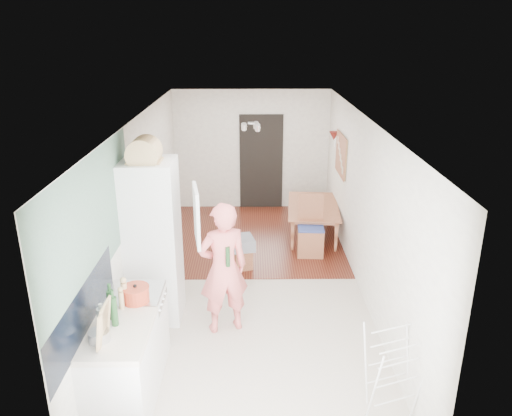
{
  "coord_description": "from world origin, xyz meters",
  "views": [
    {
      "loc": [
        0.0,
        -6.65,
        3.68
      ],
      "look_at": [
        0.06,
        0.2,
        1.18
      ],
      "focal_mm": 35.0,
      "sensor_mm": 36.0,
      "label": 1
    }
  ],
  "objects_px": {
    "dining_chair": "(311,227)",
    "stool": "(242,258)",
    "person": "(223,257)",
    "dining_table": "(314,222)",
    "drying_rack": "(392,375)"
  },
  "relations": [
    {
      "from": "dining_chair",
      "to": "drying_rack",
      "type": "bearing_deg",
      "value": -80.82
    },
    {
      "from": "dining_table",
      "to": "dining_chair",
      "type": "distance_m",
      "value": 0.92
    },
    {
      "from": "dining_table",
      "to": "drying_rack",
      "type": "height_order",
      "value": "drying_rack"
    },
    {
      "from": "person",
      "to": "stool",
      "type": "height_order",
      "value": "person"
    },
    {
      "from": "dining_table",
      "to": "drying_rack",
      "type": "distance_m",
      "value": 4.57
    },
    {
      "from": "person",
      "to": "dining_table",
      "type": "xyz_separation_m",
      "value": [
        1.52,
        3.07,
        -0.77
      ]
    },
    {
      "from": "dining_chair",
      "to": "stool",
      "type": "height_order",
      "value": "dining_chair"
    },
    {
      "from": "dining_table",
      "to": "dining_chair",
      "type": "height_order",
      "value": "dining_chair"
    },
    {
      "from": "dining_chair",
      "to": "stool",
      "type": "bearing_deg",
      "value": -152.69
    },
    {
      "from": "person",
      "to": "dining_table",
      "type": "distance_m",
      "value": 3.51
    },
    {
      "from": "dining_chair",
      "to": "stool",
      "type": "xyz_separation_m",
      "value": [
        -1.14,
        -0.51,
        -0.33
      ]
    },
    {
      "from": "person",
      "to": "drying_rack",
      "type": "relative_size",
      "value": 2.28
    },
    {
      "from": "stool",
      "to": "person",
      "type": "bearing_deg",
      "value": -96.72
    },
    {
      "from": "dining_table",
      "to": "drying_rack",
      "type": "relative_size",
      "value": 1.56
    },
    {
      "from": "person",
      "to": "drying_rack",
      "type": "height_order",
      "value": "person"
    }
  ]
}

